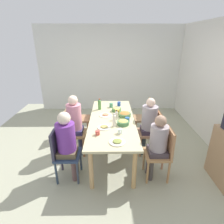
{
  "coord_description": "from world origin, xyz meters",
  "views": [
    {
      "loc": [
        3.2,
        -0.04,
        2.21
      ],
      "look_at": [
        0.0,
        0.0,
        0.9
      ],
      "focal_mm": 28.96,
      "sensor_mm": 36.0,
      "label": 1
    }
  ],
  "objects_px": {
    "dining_table": "(112,123)",
    "cup_0": "(120,131)",
    "chair_5": "(162,151)",
    "cup_1": "(111,105)",
    "chair_4": "(146,115)",
    "bowl_2": "(125,114)",
    "person_0": "(149,121)",
    "bottle_1": "(114,120)",
    "chair_0": "(152,130)",
    "plate_1": "(104,127)",
    "chair_1": "(77,116)",
    "bottle_2": "(100,104)",
    "bottle_0": "(117,115)",
    "plate_2": "(106,115)",
    "cup_3": "(117,112)",
    "person_2": "(75,120)",
    "bowl_0": "(116,109)",
    "plate_0": "(117,142)",
    "bowl_1": "(123,122)",
    "chair_2": "(71,130)",
    "cup_5": "(127,120)",
    "person_3": "(67,140)",
    "cup_4": "(119,104)",
    "chair_3": "(63,151)",
    "cup_2": "(98,133)",
    "person_5": "(157,142)"
  },
  "relations": [
    {
      "from": "chair_2",
      "to": "cup_5",
      "type": "relative_size",
      "value": 7.41
    },
    {
      "from": "cup_1",
      "to": "bottle_0",
      "type": "relative_size",
      "value": 0.59
    },
    {
      "from": "chair_1",
      "to": "bowl_2",
      "type": "xyz_separation_m",
      "value": [
        0.6,
        1.06,
        0.28
      ]
    },
    {
      "from": "dining_table",
      "to": "chair_0",
      "type": "height_order",
      "value": "chair_0"
    },
    {
      "from": "bottle_0",
      "to": "bottle_2",
      "type": "height_order",
      "value": "bottle_2"
    },
    {
      "from": "person_2",
      "to": "bottle_0",
      "type": "xyz_separation_m",
      "value": [
        0.01,
        0.81,
        0.11
      ]
    },
    {
      "from": "person_3",
      "to": "cup_4",
      "type": "relative_size",
      "value": 10.8
    },
    {
      "from": "chair_2",
      "to": "chair_5",
      "type": "relative_size",
      "value": 1.0
    },
    {
      "from": "person_3",
      "to": "plate_1",
      "type": "distance_m",
      "value": 0.68
    },
    {
      "from": "chair_0",
      "to": "chair_2",
      "type": "xyz_separation_m",
      "value": [
        -0.0,
        -1.62,
        0.0
      ]
    },
    {
      "from": "person_2",
      "to": "chair_2",
      "type": "bearing_deg",
      "value": -90.0
    },
    {
      "from": "chair_5",
      "to": "cup_1",
      "type": "xyz_separation_m",
      "value": [
        -1.38,
        -0.82,
        0.29
      ]
    },
    {
      "from": "person_0",
      "to": "cup_0",
      "type": "height_order",
      "value": "person_0"
    },
    {
      "from": "cup_0",
      "to": "cup_2",
      "type": "distance_m",
      "value": 0.37
    },
    {
      "from": "chair_3",
      "to": "person_2",
      "type": "bearing_deg",
      "value": 172.83
    },
    {
      "from": "person_2",
      "to": "bottle_2",
      "type": "height_order",
      "value": "person_2"
    },
    {
      "from": "bottle_1",
      "to": "cup_1",
      "type": "bearing_deg",
      "value": -177.16
    },
    {
      "from": "plate_0",
      "to": "bottle_0",
      "type": "height_order",
      "value": "bottle_0"
    },
    {
      "from": "person_0",
      "to": "person_3",
      "type": "bearing_deg",
      "value": -63.25
    },
    {
      "from": "cup_3",
      "to": "person_3",
      "type": "bearing_deg",
      "value": -39.96
    },
    {
      "from": "person_0",
      "to": "bowl_2",
      "type": "relative_size",
      "value": 4.76
    },
    {
      "from": "person_2",
      "to": "bowl_0",
      "type": "relative_size",
      "value": 6.25
    },
    {
      "from": "chair_4",
      "to": "bowl_2",
      "type": "distance_m",
      "value": 0.86
    },
    {
      "from": "dining_table",
      "to": "chair_2",
      "type": "xyz_separation_m",
      "value": [
        0.0,
        -0.81,
        -0.16
      ]
    },
    {
      "from": "chair_2",
      "to": "cup_0",
      "type": "relative_size",
      "value": 7.85
    },
    {
      "from": "plate_0",
      "to": "cup_0",
      "type": "height_order",
      "value": "cup_0"
    },
    {
      "from": "person_2",
      "to": "bowl_0",
      "type": "xyz_separation_m",
      "value": [
        -0.42,
        0.82,
        0.07
      ]
    },
    {
      "from": "chair_1",
      "to": "chair_5",
      "type": "distance_m",
      "value": 2.18
    },
    {
      "from": "chair_2",
      "to": "person_2",
      "type": "distance_m",
      "value": 0.23
    },
    {
      "from": "person_3",
      "to": "bottle_0",
      "type": "xyz_separation_m",
      "value": [
        -0.72,
        0.81,
        0.12
      ]
    },
    {
      "from": "chair_1",
      "to": "plate_1",
      "type": "relative_size",
      "value": 3.8
    },
    {
      "from": "chair_2",
      "to": "cup_1",
      "type": "bearing_deg",
      "value": 129.5
    },
    {
      "from": "chair_1",
      "to": "chair_4",
      "type": "xyz_separation_m",
      "value": [
        0.0,
        1.62,
        0.0
      ]
    },
    {
      "from": "chair_5",
      "to": "plate_1",
      "type": "distance_m",
      "value": 1.05
    },
    {
      "from": "plate_0",
      "to": "chair_1",
      "type": "bearing_deg",
      "value": -150.85
    },
    {
      "from": "cup_1",
      "to": "bottle_0",
      "type": "bearing_deg",
      "value": 8.45
    },
    {
      "from": "plate_0",
      "to": "bowl_1",
      "type": "relative_size",
      "value": 1.14
    },
    {
      "from": "chair_5",
      "to": "cup_0",
      "type": "xyz_separation_m",
      "value": [
        -0.16,
        -0.68,
        0.28
      ]
    },
    {
      "from": "dining_table",
      "to": "cup_0",
      "type": "bearing_deg",
      "value": 12.52
    },
    {
      "from": "plate_2",
      "to": "bowl_1",
      "type": "bearing_deg",
      "value": 38.9
    },
    {
      "from": "dining_table",
      "to": "bowl_1",
      "type": "bearing_deg",
      "value": 39.73
    },
    {
      "from": "plate_2",
      "to": "cup_3",
      "type": "distance_m",
      "value": 0.27
    },
    {
      "from": "chair_1",
      "to": "plate_2",
      "type": "bearing_deg",
      "value": 50.69
    },
    {
      "from": "person_2",
      "to": "bottle_2",
      "type": "xyz_separation_m",
      "value": [
        -0.52,
        0.45,
        0.14
      ]
    },
    {
      "from": "chair_2",
      "to": "plate_1",
      "type": "xyz_separation_m",
      "value": [
        0.36,
        0.67,
        0.25
      ]
    },
    {
      "from": "chair_1",
      "to": "person_5",
      "type": "relative_size",
      "value": 0.79
    },
    {
      "from": "chair_0",
      "to": "plate_1",
      "type": "distance_m",
      "value": 1.05
    },
    {
      "from": "chair_1",
      "to": "bottle_2",
      "type": "relative_size",
      "value": 3.65
    },
    {
      "from": "cup_0",
      "to": "chair_4",
      "type": "bearing_deg",
      "value": 152.14
    },
    {
      "from": "plate_1",
      "to": "cup_4",
      "type": "distance_m",
      "value": 1.15
    }
  ]
}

